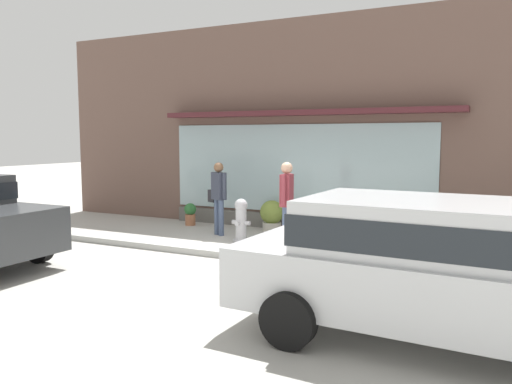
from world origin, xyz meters
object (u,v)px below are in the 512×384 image
pedestrian_with_handbag (218,193)px  potted_plant_window_center (190,213)px  parked_car_silver (437,263)px  pedestrian_passerby (287,198)px  potted_plant_window_left (272,215)px  potted_plant_doorstep (384,227)px  potted_plant_trailing_edge (471,224)px  fire_hydrant (241,220)px

pedestrian_with_handbag → potted_plant_window_center: pedestrian_with_handbag is taller
parked_car_silver → potted_plant_window_center: (-6.39, 4.98, -0.57)m
parked_car_silver → potted_plant_window_center: size_ratio=8.26×
pedestrian_passerby → potted_plant_window_left: (-1.06, 1.64, -0.62)m
potted_plant_doorstep → potted_plant_window_center: size_ratio=1.15×
parked_car_silver → potted_plant_doorstep: bearing=110.3°
parked_car_silver → potted_plant_window_center: 8.12m
pedestrian_with_handbag → potted_plant_trailing_edge: pedestrian_with_handbag is taller
pedestrian_passerby → potted_plant_doorstep: bearing=-55.3°
potted_plant_doorstep → potted_plant_window_left: bearing=173.9°
fire_hydrant → parked_car_silver: (4.28, -3.71, 0.40)m
pedestrian_with_handbag → pedestrian_passerby: pedestrian_passerby is taller
pedestrian_passerby → potted_plant_doorstep: size_ratio=2.68×
potted_plant_window_left → potted_plant_trailing_edge: bearing=-4.6°
potted_plant_window_left → potted_plant_window_center: potted_plant_window_left is taller
fire_hydrant → pedestrian_passerby: 1.23m
potted_plant_window_left → potted_plant_window_center: bearing=-174.8°
fire_hydrant → potted_plant_window_center: (-2.11, 1.27, -0.17)m
potted_plant_window_left → potted_plant_window_center: size_ratio=1.30×
parked_car_silver → potted_plant_window_left: (-4.25, 5.18, -0.49)m
fire_hydrant → potted_plant_window_left: size_ratio=1.27×
fire_hydrant → pedestrian_with_handbag: (-0.83, 0.49, 0.48)m
potted_plant_doorstep → potted_plant_window_center: (-4.82, 0.09, -0.04)m
fire_hydrant → parked_car_silver: parked_car_silver is taller
fire_hydrant → potted_plant_window_center: 2.47m
potted_plant_trailing_edge → potted_plant_doorstep: 1.65m
pedestrian_with_handbag → pedestrian_passerby: (1.92, -0.66, 0.05)m
parked_car_silver → pedestrian_with_handbag: bearing=143.1°
potted_plant_window_left → potted_plant_doorstep: bearing=-6.1°
fire_hydrant → pedestrian_passerby: (1.10, -0.17, 0.53)m
potted_plant_trailing_edge → potted_plant_doorstep: (-1.64, 0.06, -0.19)m
potted_plant_doorstep → fire_hydrant: bearing=-156.4°
pedestrian_passerby → pedestrian_with_handbag: bearing=66.0°
pedestrian_passerby → potted_plant_window_center: size_ratio=3.09×
pedestrian_with_handbag → potted_plant_window_left: pedestrian_with_handbag is taller
potted_plant_doorstep → pedestrian_passerby: bearing=-140.1°
fire_hydrant → potted_plant_window_left: (0.04, 1.47, -0.09)m
fire_hydrant → parked_car_silver: size_ratio=0.20×
pedestrian_passerby → potted_plant_trailing_edge: (3.26, 1.30, -0.47)m
pedestrian_passerby → potted_plant_trailing_edge: size_ratio=1.53×
potted_plant_window_center → parked_car_silver: bearing=-37.9°
pedestrian_passerby → parked_car_silver: size_ratio=0.37×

